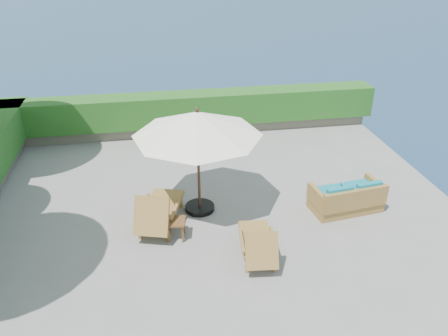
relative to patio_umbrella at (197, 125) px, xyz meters
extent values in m
plane|color=gray|center=(0.29, -0.83, -2.21)|extent=(12.00, 12.00, 0.00)
cube|color=#60584C|center=(0.29, -0.83, -3.76)|extent=(12.00, 12.00, 3.00)
plane|color=#19364E|center=(0.29, -0.83, -5.21)|extent=(600.00, 600.00, 0.00)
cube|color=slate|center=(0.29, 4.77, -2.03)|extent=(12.00, 0.60, 0.36)
cube|color=#144413|center=(0.29, 4.77, -1.36)|extent=(12.40, 0.90, 1.00)
cylinder|color=black|center=(0.00, 0.00, -2.15)|extent=(0.79, 0.79, 0.11)
cylinder|color=#392114|center=(0.00, 0.00, -0.95)|extent=(0.07, 0.07, 2.52)
cone|color=white|center=(0.00, 0.00, 0.03)|extent=(3.29, 3.29, 0.55)
sphere|color=#392114|center=(0.00, 0.00, 0.36)|extent=(0.10, 0.10, 0.09)
cube|color=olive|center=(-1.42, -0.93, -2.06)|extent=(0.08, 0.08, 0.29)
cube|color=olive|center=(-0.82, -1.11, -2.06)|extent=(0.08, 0.08, 0.29)
cube|color=olive|center=(-1.04, 0.36, -2.06)|extent=(0.08, 0.08, 0.29)
cube|color=olive|center=(-0.44, 0.19, -2.06)|extent=(0.08, 0.08, 0.29)
cube|color=olive|center=(-0.90, -0.26, -1.87)|extent=(1.12, 1.61, 0.10)
cube|color=olive|center=(-1.14, -1.07, -1.56)|extent=(0.85, 0.67, 0.79)
cube|color=olive|center=(-1.33, -0.37, -1.70)|extent=(0.33, 0.94, 0.06)
cube|color=olive|center=(-0.59, -0.59, -1.70)|extent=(0.33, 0.94, 0.06)
cube|color=olive|center=(0.64, -2.39, -2.09)|extent=(0.06, 0.06, 0.25)
cube|color=olive|center=(1.18, -2.44, -2.09)|extent=(0.06, 0.06, 0.25)
cube|color=olive|center=(0.76, -1.24, -2.09)|extent=(0.06, 0.06, 0.25)
cube|color=olive|center=(1.29, -1.30, -2.09)|extent=(0.06, 0.06, 0.25)
cube|color=olive|center=(0.98, -1.75, -1.92)|extent=(0.76, 1.30, 0.09)
cube|color=olive|center=(0.91, -2.46, -1.65)|extent=(0.67, 0.47, 0.67)
cube|color=olive|center=(0.63, -1.90, -1.78)|extent=(0.14, 0.82, 0.05)
cube|color=olive|center=(1.28, -1.97, -1.78)|extent=(0.14, 0.82, 0.05)
cube|color=brown|center=(-0.83, -1.15, -2.01)|extent=(0.05, 0.05, 0.40)
cube|color=brown|center=(-0.51, -1.21, -2.01)|extent=(0.05, 0.05, 0.40)
cube|color=brown|center=(-0.78, -0.83, -2.01)|extent=(0.05, 0.05, 0.40)
cube|color=brown|center=(-0.45, -0.88, -2.01)|extent=(0.05, 0.05, 0.40)
cube|color=brown|center=(-0.64, -1.02, -1.79)|extent=(0.48, 0.48, 0.05)
cube|color=olive|center=(3.46, -0.56, -2.03)|extent=(1.73, 1.02, 0.36)
cube|color=olive|center=(3.51, -0.94, -1.71)|extent=(1.64, 0.34, 0.50)
cube|color=olive|center=(2.68, -0.66, -1.75)|extent=(0.21, 0.83, 0.41)
cube|color=olive|center=(4.24, -0.46, -1.75)|extent=(0.21, 0.83, 0.41)
cube|color=#127485|center=(3.07, -0.56, -1.76)|extent=(0.79, 0.74, 0.16)
cube|color=#127485|center=(3.83, -0.46, -1.76)|extent=(0.79, 0.74, 0.16)
cube|color=#127485|center=(3.12, -0.89, -1.55)|extent=(0.65, 0.21, 0.33)
cube|color=#127485|center=(3.88, -0.80, -1.55)|extent=(0.65, 0.21, 0.33)
camera|label=1|loc=(-0.90, -8.84, 3.62)|focal=35.00mm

